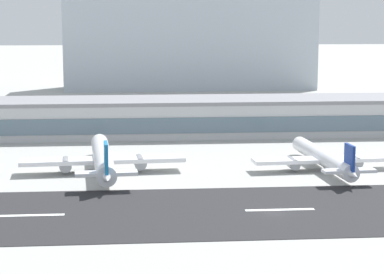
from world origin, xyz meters
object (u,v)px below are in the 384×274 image
airliner_navy_tail_gate_1 (325,159)px  distant_hotel_block (190,36)px  terminal_building (192,116)px  airliner_blue_tail_gate_0 (103,159)px

airliner_navy_tail_gate_1 → distant_hotel_block: bearing=0.6°
terminal_building → distant_hotel_block: 132.71m
terminal_building → distant_hotel_block: (10.30, 131.03, 18.36)m
distant_hotel_block → airliner_blue_tail_gate_0: (-33.33, -180.78, -20.45)m
terminal_building → airliner_blue_tail_gate_0: (-23.03, -49.75, -2.10)m
distant_hotel_block → airliner_navy_tail_gate_1: 184.17m
airliner_blue_tail_gate_0 → airliner_navy_tail_gate_1: airliner_blue_tail_gate_0 is taller
terminal_building → airliner_blue_tail_gate_0: 54.86m
terminal_building → airliner_blue_tail_gate_0: bearing=-114.8°
terminal_building → distant_hotel_block: distant_hotel_block is taller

